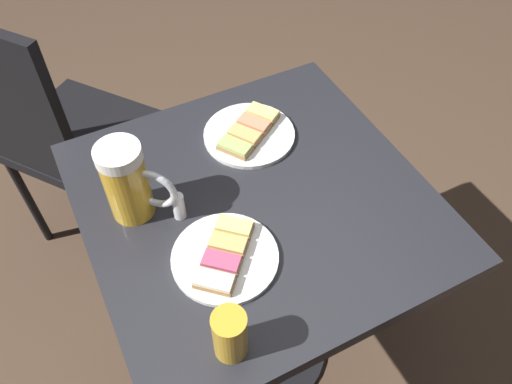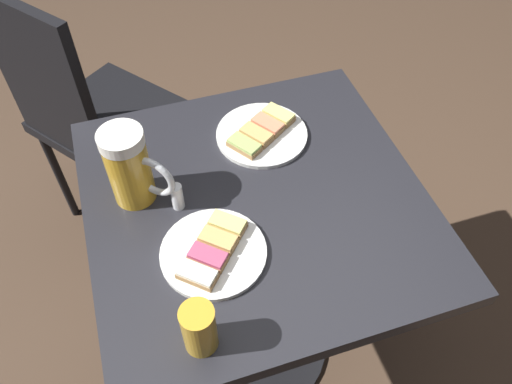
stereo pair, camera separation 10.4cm
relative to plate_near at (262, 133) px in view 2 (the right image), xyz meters
The scene contains 8 objects.
ground_plane 0.77m from the plate_near, 111.95° to the right, with size 6.00×6.00×0.00m, color #4C3828.
cafe_table 0.26m from the plate_near, 111.95° to the right, with size 0.70×0.69×0.74m.
plate_near is the anchor object (origin of this frame).
plate_far 0.33m from the plate_near, 124.17° to the right, with size 0.20×0.20×0.03m.
beer_mug 0.32m from the plate_near, 163.31° to the right, with size 0.13×0.12×0.18m.
beer_glass_small 0.51m from the plate_near, 119.75° to the right, with size 0.06×0.06×0.11m, color gold.
salt_shaker 0.27m from the plate_near, 147.63° to the right, with size 0.02×0.02×0.06m, color silver.
cafe_chair 0.65m from the plate_near, 130.58° to the left, with size 0.53×0.53×0.94m.
Camera 2 is at (-0.20, -0.63, 1.56)m, focal length 35.79 mm.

